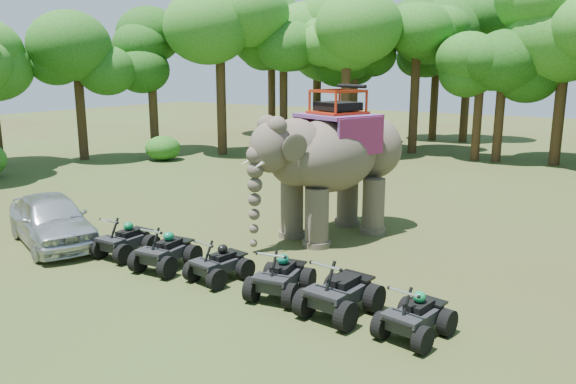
# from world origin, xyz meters

# --- Properties ---
(ground) EXTENTS (110.00, 110.00, 0.00)m
(ground) POSITION_xyz_m (0.00, 0.00, 0.00)
(ground) COLOR #47381E
(ground) RESTS_ON ground
(elephant) EXTENTS (4.40, 6.26, 4.82)m
(elephant) POSITION_xyz_m (0.11, 3.75, 2.41)
(elephant) COLOR brown
(elephant) RESTS_ON ground
(parked_car) EXTENTS (5.01, 3.42, 1.58)m
(parked_car) POSITION_xyz_m (-6.73, -1.86, 0.79)
(parked_car) COLOR silver
(parked_car) RESTS_ON ground
(atv_0) EXTENTS (1.21, 1.65, 1.22)m
(atv_0) POSITION_xyz_m (-3.95, -1.41, 0.61)
(atv_0) COLOR black
(atv_0) RESTS_ON ground
(atv_1) EXTENTS (1.36, 1.78, 1.25)m
(atv_1) POSITION_xyz_m (-2.19, -1.54, 0.63)
(atv_1) COLOR black
(atv_1) RESTS_ON ground
(atv_2) EXTENTS (1.33, 1.68, 1.14)m
(atv_2) POSITION_xyz_m (-0.44, -1.40, 0.57)
(atv_2) COLOR black
(atv_2) RESTS_ON ground
(atv_3) EXTENTS (1.48, 1.86, 1.24)m
(atv_3) POSITION_xyz_m (1.47, -1.41, 0.62)
(atv_3) COLOR black
(atv_3) RESTS_ON ground
(atv_4) EXTENTS (1.49, 1.93, 1.34)m
(atv_4) POSITION_xyz_m (3.14, -1.54, 0.67)
(atv_4) COLOR black
(atv_4) RESTS_ON ground
(atv_5) EXTENTS (1.39, 1.74, 1.16)m
(atv_5) POSITION_xyz_m (4.92, -1.67, 0.58)
(atv_5) COLOR black
(atv_5) RESTS_ON ground
(tree_0) EXTENTS (4.70, 4.70, 6.71)m
(tree_0) POSITION_xyz_m (0.00, 21.52, 3.36)
(tree_0) COLOR #195114
(tree_0) RESTS_ON ground
(tree_1) EXTENTS (6.96, 6.96, 9.94)m
(tree_1) POSITION_xyz_m (4.18, 22.32, 4.97)
(tree_1) COLOR #195114
(tree_1) RESTS_ON ground
(tree_25) EXTENTS (5.58, 5.58, 7.97)m
(tree_25) POSITION_xyz_m (-19.69, 9.29, 3.98)
(tree_25) COLOR #195114
(tree_25) RESTS_ON ground
(tree_26) EXTENTS (5.49, 5.49, 7.84)m
(tree_26) POSITION_xyz_m (-17.42, 12.86, 3.92)
(tree_26) COLOR #195114
(tree_26) RESTS_ON ground
(tree_27) EXTENTS (6.74, 6.74, 9.63)m
(tree_27) POSITION_xyz_m (-14.09, 15.40, 4.81)
(tree_27) COLOR #195114
(tree_27) RESTS_ON ground
(tree_28) EXTENTS (5.29, 5.29, 7.55)m
(tree_28) POSITION_xyz_m (-11.71, 18.83, 3.78)
(tree_28) COLOR #195114
(tree_28) RESTS_ON ground
(tree_29) EXTENTS (5.99, 5.99, 8.56)m
(tree_29) POSITION_xyz_m (-7.22, 18.83, 4.28)
(tree_29) COLOR #195114
(tree_29) RESTS_ON ground
(tree_30) EXTENTS (5.97, 5.97, 8.53)m
(tree_30) POSITION_xyz_m (-4.19, 22.37, 4.27)
(tree_30) COLOR #195114
(tree_30) RESTS_ON ground
(tree_32) EXTENTS (6.81, 6.81, 9.73)m
(tree_32) POSITION_xyz_m (-12.34, 24.26, 4.87)
(tree_32) COLOR #195114
(tree_32) RESTS_ON ground
(tree_34) EXTENTS (5.18, 5.18, 7.40)m
(tree_34) POSITION_xyz_m (-8.07, 21.65, 3.70)
(tree_34) COLOR #195114
(tree_34) RESTS_ON ground
(tree_35) EXTENTS (6.64, 6.64, 9.48)m
(tree_35) POSITION_xyz_m (-3.00, 29.61, 4.74)
(tree_35) COLOR #195114
(tree_35) RESTS_ON ground
(tree_36) EXTENTS (5.08, 5.08, 7.25)m
(tree_36) POSITION_xyz_m (-10.20, 25.59, 3.63)
(tree_36) COLOR #195114
(tree_36) RESTS_ON ground
(tree_40) EXTENTS (6.13, 6.13, 8.76)m
(tree_40) POSITION_xyz_m (-5.25, 29.43, 4.38)
(tree_40) COLOR #195114
(tree_40) RESTS_ON ground
(tree_41) EXTENTS (7.08, 7.08, 10.12)m
(tree_41) POSITION_xyz_m (-17.74, 26.25, 5.06)
(tree_41) COLOR #195114
(tree_41) RESTS_ON ground
(tree_42) EXTENTS (5.14, 5.14, 7.34)m
(tree_42) POSITION_xyz_m (1.15, 21.77, 3.67)
(tree_42) COLOR #195114
(tree_42) RESTS_ON ground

